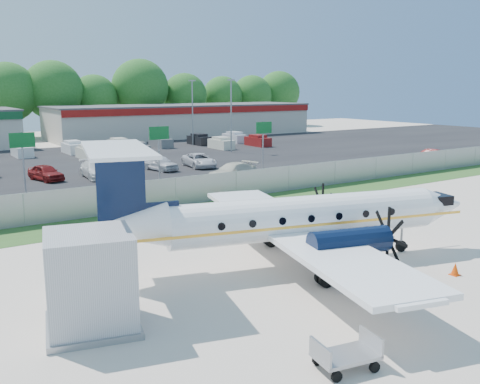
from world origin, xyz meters
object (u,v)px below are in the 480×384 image
baggage_cart_near (346,354)px  service_container (91,284)px  pushback_tug (100,278)px  baggage_cart_far (343,259)px  aircraft (297,218)px

baggage_cart_near → service_container: (-5.28, 6.78, 1.12)m
pushback_tug → baggage_cart_far: size_ratio=1.10×
baggage_cart_far → baggage_cart_near: bearing=-133.9°
pushback_tug → baggage_cart_near: size_ratio=1.31×
baggage_cart_near → service_container: size_ratio=0.55×
baggage_cart_near → pushback_tug: bearing=111.6°
aircraft → pushback_tug: 9.13m
service_container → baggage_cart_far: bearing=-2.1°
baggage_cart_far → service_container: service_container is taller
aircraft → baggage_cart_near: size_ratio=9.32×
aircraft → baggage_cart_near: 9.69m
service_container → baggage_cart_near: bearing=-52.1°
baggage_cart_far → service_container: 11.47m
pushback_tug → baggage_cart_far: 10.66m
aircraft → baggage_cart_near: bearing=-120.8°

